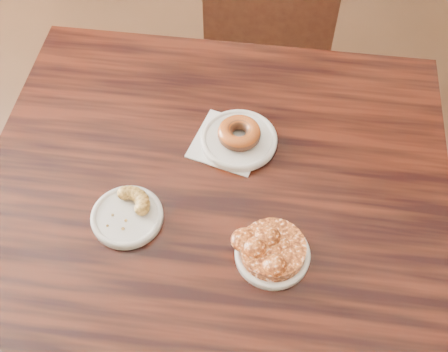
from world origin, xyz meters
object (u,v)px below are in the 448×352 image
at_px(glazed_donut, 239,133).
at_px(cruller_fragment, 126,212).
at_px(apple_fritter, 273,248).
at_px(chair_far, 275,27).
at_px(cafe_table, 214,282).

xyz_separation_m(glazed_donut, cruller_fragment, (-0.13, -0.27, -0.01)).
bearing_deg(apple_fritter, glazed_donut, 126.30).
xyz_separation_m(chair_far, glazed_donut, (0.18, -0.74, 0.33)).
bearing_deg(chair_far, cafe_table, 90.61).
bearing_deg(cruller_fragment, cafe_table, 35.81).
height_order(apple_fritter, cruller_fragment, apple_fritter).
distance_m(chair_far, apple_fritter, 1.08).
xyz_separation_m(apple_fritter, cruller_fragment, (-0.29, -0.04, -0.01)).
height_order(cafe_table, cruller_fragment, cruller_fragment).
height_order(cafe_table, apple_fritter, apple_fritter).
bearing_deg(glazed_donut, cafe_table, -86.05).
height_order(cafe_table, chair_far, chair_far).
bearing_deg(apple_fritter, cruller_fragment, -172.05).
distance_m(glazed_donut, apple_fritter, 0.28).
height_order(glazed_donut, apple_fritter, apple_fritter).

